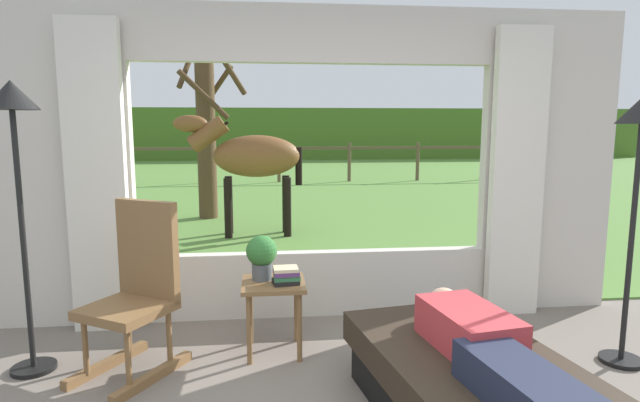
% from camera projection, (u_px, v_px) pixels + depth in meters
% --- Properties ---
extents(back_wall_with_window, '(5.20, 0.12, 2.55)m').
position_uv_depth(back_wall_with_window, '(314.00, 169.00, 4.28)').
color(back_wall_with_window, beige).
rests_on(back_wall_with_window, ground_plane).
extents(curtain_panel_left, '(0.44, 0.10, 2.40)m').
position_uv_depth(curtain_panel_left, '(97.00, 179.00, 3.97)').
color(curtain_panel_left, silver).
rests_on(curtain_panel_left, ground_plane).
extents(curtain_panel_right, '(0.44, 0.10, 2.40)m').
position_uv_depth(curtain_panel_right, '(517.00, 175.00, 4.33)').
color(curtain_panel_right, silver).
rests_on(curtain_panel_right, ground_plane).
extents(outdoor_pasture_lawn, '(36.00, 21.68, 0.02)m').
position_uv_depth(outdoor_pasture_lawn, '(279.00, 180.00, 15.18)').
color(outdoor_pasture_lawn, '#568438').
rests_on(outdoor_pasture_lawn, ground_plane).
extents(distant_hill_ridge, '(36.00, 2.00, 2.40)m').
position_uv_depth(distant_hill_ridge, '(273.00, 134.00, 24.69)').
color(distant_hill_ridge, '#466B24').
rests_on(distant_hill_ridge, ground_plane).
extents(recliner_sofa, '(1.16, 1.82, 0.42)m').
position_uv_depth(recliner_sofa, '(477.00, 397.00, 2.67)').
color(recliner_sofa, black).
rests_on(recliner_sofa, ground_plane).
extents(reclining_person, '(0.43, 1.44, 0.22)m').
position_uv_depth(reclining_person, '(484.00, 345.00, 2.58)').
color(reclining_person, '#B23338').
rests_on(reclining_person, recliner_sofa).
extents(rocking_chair, '(0.75, 0.82, 1.12)m').
position_uv_depth(rocking_chair, '(137.00, 289.00, 3.39)').
color(rocking_chair, brown).
rests_on(rocking_chair, ground_plane).
extents(side_table, '(0.44, 0.44, 0.52)m').
position_uv_depth(side_table, '(274.00, 295.00, 3.65)').
color(side_table, brown).
rests_on(side_table, ground_plane).
extents(potted_plant, '(0.22, 0.22, 0.32)m').
position_uv_depth(potted_plant, '(262.00, 255.00, 3.66)').
color(potted_plant, '#4C5156').
rests_on(potted_plant, side_table).
extents(book_stack, '(0.20, 0.17, 0.12)m').
position_uv_depth(book_stack, '(286.00, 276.00, 3.58)').
color(book_stack, black).
rests_on(book_stack, side_table).
extents(floor_lamp_left, '(0.32, 0.32, 1.88)m').
position_uv_depth(floor_lamp_left, '(15.00, 139.00, 3.22)').
color(floor_lamp_left, black).
rests_on(floor_lamp_left, ground_plane).
extents(floor_lamp_right, '(0.32, 0.32, 1.80)m').
position_uv_depth(floor_lamp_right, '(639.00, 150.00, 3.34)').
color(floor_lamp_right, black).
rests_on(floor_lamp_right, ground_plane).
extents(horse, '(1.81, 0.59, 1.73)m').
position_uv_depth(horse, '(251.00, 157.00, 7.41)').
color(horse, brown).
rests_on(horse, outdoor_pasture_lawn).
extents(pasture_tree, '(1.17, 1.24, 3.27)m').
position_uv_depth(pasture_tree, '(206.00, 123.00, 8.75)').
color(pasture_tree, '#4C3823').
rests_on(pasture_tree, outdoor_pasture_lawn).
extents(pasture_fence_line, '(16.10, 0.10, 1.10)m').
position_uv_depth(pasture_fence_line, '(279.00, 156.00, 14.52)').
color(pasture_fence_line, brown).
rests_on(pasture_fence_line, outdoor_pasture_lawn).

